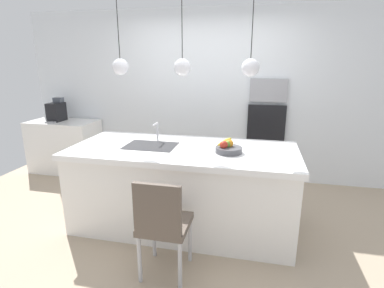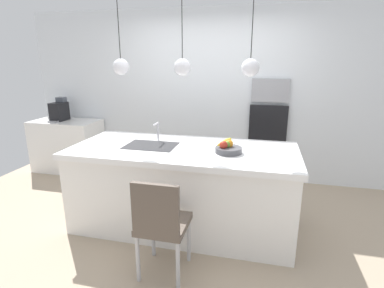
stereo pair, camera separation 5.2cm
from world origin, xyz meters
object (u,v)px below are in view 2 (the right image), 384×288
Objects in this scene: oven at (268,124)px; chair_near at (161,222)px; coffee_machine at (59,111)px; fruit_bowl at (228,148)px; microwave at (270,90)px.

chair_near is (-0.86, -2.46, -0.39)m from oven.
chair_near is at bearing -40.47° from coffee_machine.
microwave is at bearing 76.01° from fruit_bowl.
coffee_machine is at bearing 139.53° from chair_near.
microwave is 0.96× the size of oven.
oven is (3.39, 0.30, -0.11)m from coffee_machine.
coffee_machine is 0.41× the size of chair_near.
oven reaches higher than chair_near.
microwave is 0.50m from oven.
microwave reaches higher than chair_near.
coffee_machine reaches higher than oven.
chair_near is at bearing -109.18° from microwave.
coffee_machine is 3.37m from chair_near.
fruit_bowl is 1.03m from chair_near.
fruit_bowl is 1.75m from microwave.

